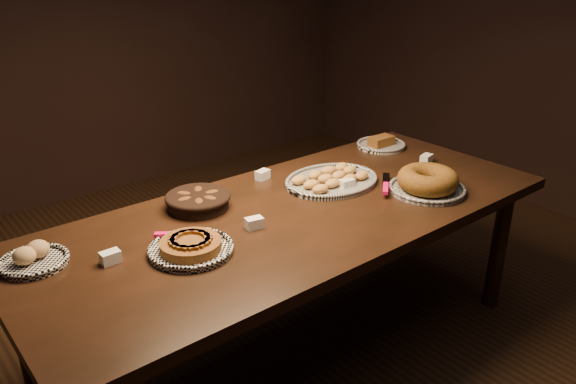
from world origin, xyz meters
TOP-DOWN VIEW (x-y plane):
  - ground at (0.00, 0.00)m, footprint 5.00×5.00m
  - buffet_table at (0.00, 0.00)m, footprint 2.40×1.00m
  - apple_tart_plate at (-0.54, -0.03)m, footprint 0.32×0.33m
  - madeleine_platter at (0.33, 0.13)m, footprint 0.48×0.39m
  - bundt_cake_plate at (0.61, -0.23)m, footprint 0.40×0.42m
  - croissant_basket at (-0.31, 0.28)m, footprint 0.31×0.31m
  - bread_roll_plate at (-1.02, 0.25)m, footprint 0.24×0.24m
  - loaf_plate at (0.92, 0.34)m, footprint 0.28×0.28m
  - tent_cards at (0.07, 0.10)m, footprint 1.79×0.46m

SIDE VIEW (x-z plane):
  - ground at x=0.00m, z-range 0.00..0.00m
  - buffet_table at x=0.00m, z-range 0.30..1.05m
  - madeleine_platter at x=0.33m, z-range 0.74..0.80m
  - loaf_plate at x=0.92m, z-range 0.74..0.80m
  - apple_tart_plate at x=-0.54m, z-range 0.74..0.80m
  - tent_cards at x=0.07m, z-range 0.75..0.79m
  - bread_roll_plate at x=-1.02m, z-range 0.74..0.81m
  - croissant_basket at x=-0.31m, z-range 0.76..0.83m
  - bundt_cake_plate at x=0.61m, z-range 0.74..0.85m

